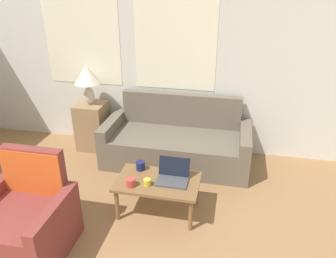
# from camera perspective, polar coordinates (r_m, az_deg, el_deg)

# --- Properties ---
(wall_back) EXTENTS (6.28, 0.06, 2.60)m
(wall_back) POSITION_cam_1_polar(r_m,az_deg,el_deg) (4.66, -5.93, 12.33)
(wall_back) COLOR silver
(wall_back) RESTS_ON ground_plane
(couch) EXTENTS (1.93, 0.84, 0.87)m
(couch) POSITION_cam_1_polar(r_m,az_deg,el_deg) (4.47, 1.57, -2.47)
(couch) COLOR #665B4C
(couch) RESTS_ON ground_plane
(armchair) EXTENTS (0.80, 0.74, 0.92)m
(armchair) POSITION_cam_1_polar(r_m,az_deg,el_deg) (3.38, -23.58, -14.73)
(armchair) COLOR brown
(armchair) RESTS_ON ground_plane
(side_table) EXTENTS (0.41, 0.41, 0.69)m
(side_table) POSITION_cam_1_polar(r_m,az_deg,el_deg) (4.90, -13.00, 0.55)
(side_table) COLOR #937551
(side_table) RESTS_ON ground_plane
(table_lamp) EXTENTS (0.36, 0.36, 0.55)m
(table_lamp) POSITION_cam_1_polar(r_m,az_deg,el_deg) (4.66, -13.88, 8.72)
(table_lamp) COLOR beige
(table_lamp) RESTS_ON side_table
(coffee_table) EXTENTS (0.87, 0.53, 0.40)m
(coffee_table) POSITION_cam_1_polar(r_m,az_deg,el_deg) (3.49, -1.80, -9.63)
(coffee_table) COLOR brown
(coffee_table) RESTS_ON ground_plane
(laptop) EXTENTS (0.33, 0.26, 0.22)m
(laptop) POSITION_cam_1_polar(r_m,az_deg,el_deg) (3.44, 0.84, -8.18)
(laptop) COLOR #47474C
(laptop) RESTS_ON coffee_table
(cup_navy) EXTENTS (0.08, 0.08, 0.07)m
(cup_navy) POSITION_cam_1_polar(r_m,az_deg,el_deg) (3.38, -3.65, -9.23)
(cup_navy) COLOR gold
(cup_navy) RESTS_ON coffee_table
(cup_yellow) EXTENTS (0.10, 0.10, 0.08)m
(cup_yellow) POSITION_cam_1_polar(r_m,az_deg,el_deg) (3.38, -6.52, -9.21)
(cup_yellow) COLOR #B23D38
(cup_yellow) RESTS_ON coffee_table
(cup_white) EXTENTS (0.10, 0.10, 0.10)m
(cup_white) POSITION_cam_1_polar(r_m,az_deg,el_deg) (3.62, -4.82, -6.38)
(cup_white) COLOR #191E4C
(cup_white) RESTS_ON coffee_table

